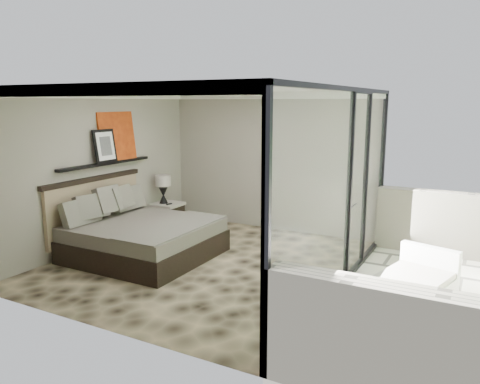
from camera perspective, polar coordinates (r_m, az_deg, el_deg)
The scene contains 13 objects.
floor at distance 7.79m, azimuth -4.23°, elevation -8.61°, with size 5.00×5.00×0.00m, color black.
ceiling at distance 7.35m, azimuth -4.54°, elevation 12.36°, with size 4.50×5.00×0.02m, color silver.
back_wall at distance 9.61m, azimuth 3.69°, elevation 3.71°, with size 4.50×0.02×2.80m, color gray.
left_wall at distance 8.85m, azimuth -16.69°, elevation 2.65°, with size 0.02×5.00×2.80m, color gray.
glass_wall at distance 6.52m, azimuth 12.49°, elevation 0.05°, with size 0.08×5.00×2.80m, color white.
terrace_slab at distance 6.73m, azimuth 24.67°, elevation -13.44°, with size 3.00×5.00×0.12m, color beige.
picture_ledge at distance 8.86m, azimuth -15.99°, elevation 3.36°, with size 0.12×2.20×0.05m, color black.
bed at distance 8.21m, azimuth -12.19°, elevation -5.16°, with size 2.24×2.16×1.24m.
nightstand at distance 9.98m, azimuth -8.83°, elevation -2.64°, with size 0.57×0.57×0.57m, color black.
table_lamp at distance 9.84m, azimuth -9.35°, elevation 0.80°, with size 0.32×0.32×0.59m.
abstract_canvas at distance 9.07m, azimuth -14.76°, elevation 6.60°, with size 0.04×0.90×0.90m, color #B2210F.
framed_print at distance 8.77m, azimuth -16.15°, elevation 5.41°, with size 0.03×0.50×0.60m, color black.
lounger at distance 6.55m, azimuth 19.66°, elevation -11.27°, with size 1.20×1.78×0.64m.
Camera 1 is at (3.99, -6.17, 2.60)m, focal length 35.00 mm.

